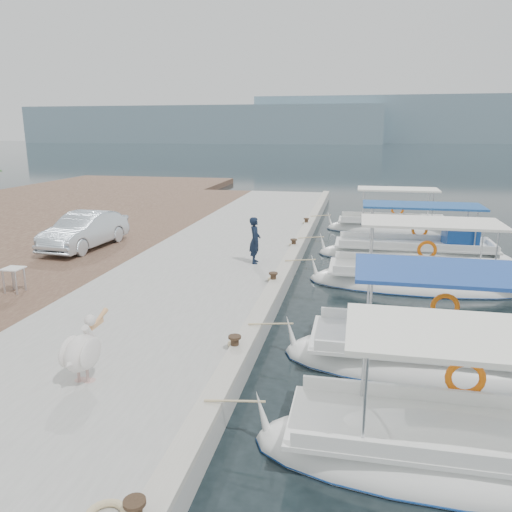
{
  "coord_description": "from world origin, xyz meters",
  "views": [
    {
      "loc": [
        2.08,
        -13.16,
        5.12
      ],
      "look_at": [
        -1.0,
        2.0,
        1.2
      ],
      "focal_mm": 35.0,
      "sensor_mm": 36.0,
      "label": 1
    }
  ],
  "objects": [
    {
      "name": "ground",
      "position": [
        0.0,
        0.0,
        0.0
      ],
      "size": [
        400.0,
        400.0,
        0.0
      ],
      "primitive_type": "plane",
      "color": "black",
      "rests_on": "ground"
    },
    {
      "name": "concrete_quay",
      "position": [
        -3.0,
        5.0,
        0.25
      ],
      "size": [
        6.0,
        40.0,
        0.5
      ],
      "primitive_type": "cube",
      "color": "#9A9A94",
      "rests_on": "ground"
    },
    {
      "name": "quay_curb",
      "position": [
        -0.22,
        5.0,
        0.56
      ],
      "size": [
        0.44,
        40.0,
        0.12
      ],
      "primitive_type": "cube",
      "color": "#AEA99A",
      "rests_on": "concrete_quay"
    },
    {
      "name": "cobblestone_strip",
      "position": [
        -8.0,
        5.0,
        0.25
      ],
      "size": [
        4.0,
        40.0,
        0.5
      ],
      "primitive_type": "cube",
      "color": "#4F3529",
      "rests_on": "ground"
    },
    {
      "name": "distant_hills",
      "position": [
        29.61,
        201.49,
        7.61
      ],
      "size": [
        330.0,
        60.0,
        18.0
      ],
      "color": "gray",
      "rests_on": "ground"
    },
    {
      "name": "fishing_caique_a",
      "position": [
        3.76,
        -5.86,
        0.13
      ],
      "size": [
        6.33,
        2.18,
        2.83
      ],
      "color": "white",
      "rests_on": "ground"
    },
    {
      "name": "fishing_caique_b",
      "position": [
        3.99,
        -2.35,
        0.12
      ],
      "size": [
        6.8,
        2.51,
        2.83
      ],
      "color": "white",
      "rests_on": "ground"
    },
    {
      "name": "fishing_caique_c",
      "position": [
        4.31,
        3.68,
        0.12
      ],
      "size": [
        7.44,
        2.49,
        2.83
      ],
      "color": "white",
      "rests_on": "ground"
    },
    {
      "name": "fishing_caique_d",
      "position": [
        4.57,
        7.54,
        0.19
      ],
      "size": [
        7.75,
        2.22,
        2.83
      ],
      "color": "white",
      "rests_on": "ground"
    },
    {
      "name": "fishing_caique_e",
      "position": [
        3.93,
        13.18,
        0.13
      ],
      "size": [
        6.69,
        2.06,
        2.83
      ],
      "color": "white",
      "rests_on": "ground"
    },
    {
      "name": "mooring_bollards",
      "position": [
        -0.35,
        1.5,
        0.69
      ],
      "size": [
        0.28,
        20.28,
        0.33
      ],
      "color": "black",
      "rests_on": "concrete_quay"
    },
    {
      "name": "pelican",
      "position": [
        -2.82,
        -5.39,
        1.11
      ],
      "size": [
        0.54,
        1.51,
        1.19
      ],
      "color": "tan",
      "rests_on": "concrete_quay"
    },
    {
      "name": "fisherman",
      "position": [
        -1.39,
        3.72,
        1.33
      ],
      "size": [
        0.48,
        0.65,
        1.65
      ],
      "primitive_type": "imported",
      "rotation": [
        0.0,
        0.0,
        1.71
      ],
      "color": "black",
      "rests_on": "concrete_quay"
    },
    {
      "name": "parked_car",
      "position": [
        -8.55,
        4.66,
        1.21
      ],
      "size": [
        1.84,
        4.44,
        1.43
      ],
      "primitive_type": "imported",
      "rotation": [
        0.0,
        0.0,
        -0.08
      ],
      "color": "silver",
      "rests_on": "cobblestone_strip"
    },
    {
      "name": "folding_table",
      "position": [
        -7.62,
        -0.92,
        1.02
      ],
      "size": [
        0.55,
        0.55,
        0.73
      ],
      "color": "silver",
      "rests_on": "cobblestone_strip"
    }
  ]
}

